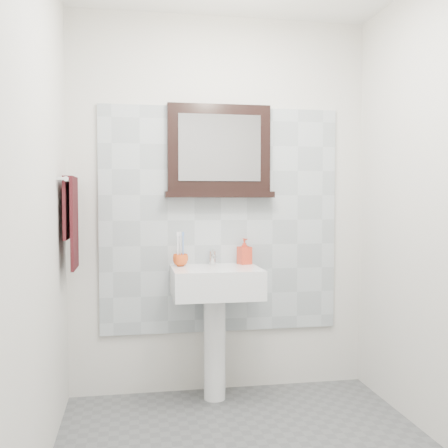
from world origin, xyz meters
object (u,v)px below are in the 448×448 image
(framed_mirror, at_px, (219,153))
(soap_dispenser, at_px, (244,251))
(pedestal_sink, at_px, (216,296))
(hand_towel, at_px, (71,215))
(toothbrush_cup, at_px, (181,260))

(framed_mirror, bearing_deg, soap_dispenser, -18.67)
(pedestal_sink, relative_size, soap_dispenser, 5.61)
(soap_dispenser, distance_m, hand_towel, 1.13)
(soap_dispenser, distance_m, framed_mirror, 0.67)
(pedestal_sink, distance_m, soap_dispenser, 0.37)
(hand_towel, bearing_deg, toothbrush_cup, 11.24)
(soap_dispenser, relative_size, hand_towel, 0.31)
(pedestal_sink, height_order, toothbrush_cup, pedestal_sink)
(toothbrush_cup, distance_m, hand_towel, 0.74)
(hand_towel, bearing_deg, pedestal_sink, 1.64)
(framed_mirror, bearing_deg, hand_towel, -167.13)
(toothbrush_cup, relative_size, soap_dispenser, 0.58)
(toothbrush_cup, bearing_deg, soap_dispenser, 3.56)
(soap_dispenser, bearing_deg, framed_mirror, 143.94)
(pedestal_sink, xyz_separation_m, framed_mirror, (0.05, 0.19, 0.92))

